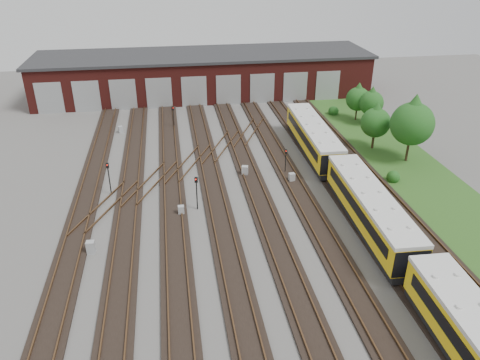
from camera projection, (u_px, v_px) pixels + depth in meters
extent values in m
plane|color=#494744|center=(248.00, 233.00, 38.77)|extent=(120.00, 120.00, 0.00)
cube|color=black|center=(73.00, 247.00, 36.79)|extent=(2.40, 70.00, 0.18)
cube|color=brown|center=(63.00, 246.00, 36.61)|extent=(0.10, 70.00, 0.15)
cube|color=brown|center=(82.00, 244.00, 36.81)|extent=(0.10, 70.00, 0.15)
cube|color=black|center=(125.00, 243.00, 37.34)|extent=(2.40, 70.00, 0.18)
cube|color=brown|center=(115.00, 242.00, 37.17)|extent=(0.10, 70.00, 0.15)
cube|color=brown|center=(134.00, 240.00, 37.37)|extent=(0.10, 70.00, 0.15)
cube|color=black|center=(175.00, 238.00, 37.90)|extent=(2.40, 70.00, 0.18)
cube|color=brown|center=(166.00, 237.00, 37.72)|extent=(0.10, 70.00, 0.15)
cube|color=brown|center=(184.00, 236.00, 37.92)|extent=(0.10, 70.00, 0.15)
cube|color=black|center=(224.00, 234.00, 38.45)|extent=(2.40, 70.00, 0.18)
cube|color=brown|center=(215.00, 233.00, 38.28)|extent=(0.10, 70.00, 0.15)
cube|color=brown|center=(233.00, 231.00, 38.47)|extent=(0.10, 70.00, 0.15)
cube|color=black|center=(271.00, 230.00, 39.01)|extent=(2.40, 70.00, 0.18)
cube|color=brown|center=(263.00, 229.00, 38.83)|extent=(0.10, 70.00, 0.15)
cube|color=brown|center=(280.00, 227.00, 39.03)|extent=(0.10, 70.00, 0.15)
cube|color=black|center=(318.00, 226.00, 39.56)|extent=(2.40, 70.00, 0.18)
cube|color=brown|center=(310.00, 225.00, 39.39)|extent=(0.10, 70.00, 0.15)
cube|color=brown|center=(326.00, 223.00, 39.58)|extent=(0.10, 70.00, 0.15)
cube|color=black|center=(363.00, 222.00, 40.11)|extent=(2.40, 70.00, 0.18)
cube|color=brown|center=(355.00, 221.00, 39.94)|extent=(0.10, 70.00, 0.15)
cube|color=brown|center=(371.00, 219.00, 40.14)|extent=(0.10, 70.00, 0.15)
cube|color=black|center=(406.00, 218.00, 40.67)|extent=(2.40, 70.00, 0.18)
cube|color=brown|center=(399.00, 217.00, 40.49)|extent=(0.10, 70.00, 0.15)
cube|color=brown|center=(414.00, 216.00, 40.69)|extent=(0.10, 70.00, 0.15)
cube|color=brown|center=(151.00, 182.00, 46.33)|extent=(5.40, 9.62, 0.15)
cube|color=brown|center=(189.00, 163.00, 50.40)|extent=(5.40, 9.62, 0.15)
cube|color=brown|center=(222.00, 146.00, 54.48)|extent=(5.40, 9.62, 0.15)
cube|color=brown|center=(106.00, 205.00, 42.26)|extent=(5.40, 9.62, 0.15)
cube|color=brown|center=(249.00, 132.00, 58.55)|extent=(5.40, 9.62, 0.15)
cube|color=#551815|center=(204.00, 75.00, 72.56)|extent=(50.00, 12.00, 6.00)
cube|color=#28292B|center=(203.00, 55.00, 71.13)|extent=(51.00, 12.50, 0.40)
cube|color=#949799|center=(49.00, 98.00, 64.59)|extent=(3.60, 0.12, 4.40)
cube|color=#949799|center=(87.00, 96.00, 65.28)|extent=(3.60, 0.12, 4.40)
cube|color=#949799|center=(123.00, 95.00, 65.97)|extent=(3.60, 0.12, 4.40)
cube|color=#949799|center=(159.00, 93.00, 66.67)|extent=(3.60, 0.12, 4.40)
cube|color=#949799|center=(194.00, 92.00, 67.36)|extent=(3.60, 0.12, 4.40)
cube|color=#949799|center=(229.00, 90.00, 68.05)|extent=(3.60, 0.12, 4.40)
cube|color=#949799|center=(262.00, 89.00, 68.75)|extent=(3.60, 0.12, 4.40)
cube|color=#949799|center=(295.00, 87.00, 69.44)|extent=(3.60, 0.12, 4.40)
cube|color=#949799|center=(327.00, 86.00, 70.13)|extent=(3.60, 0.12, 4.40)
cube|color=#254C19|center=(406.00, 166.00, 50.18)|extent=(8.00, 55.00, 0.05)
cube|color=black|center=(368.00, 223.00, 38.98)|extent=(2.83, 15.22, 0.61)
cube|color=yellow|center=(370.00, 208.00, 38.33)|extent=(3.13, 15.23, 2.22)
cube|color=silver|center=(372.00, 194.00, 37.76)|extent=(3.23, 15.23, 0.30)
cube|color=black|center=(355.00, 206.00, 38.07)|extent=(0.51, 13.32, 0.86)
cube|color=black|center=(386.00, 204.00, 38.36)|extent=(0.51, 13.32, 0.86)
cube|color=black|center=(312.00, 148.00, 53.04)|extent=(2.83, 15.22, 0.61)
cube|color=yellow|center=(313.00, 136.00, 52.40)|extent=(3.13, 15.23, 2.22)
cube|color=silver|center=(314.00, 126.00, 51.82)|extent=(3.23, 15.23, 0.30)
cube|color=black|center=(302.00, 135.00, 52.14)|extent=(0.51, 13.32, 0.86)
cube|color=black|center=(325.00, 134.00, 52.43)|extent=(0.51, 13.32, 0.86)
cylinder|color=black|center=(110.00, 181.00, 44.08)|extent=(0.10, 0.10, 2.74)
cube|color=black|center=(107.00, 166.00, 43.34)|extent=(0.26, 0.16, 0.51)
sphere|color=red|center=(107.00, 165.00, 43.20)|extent=(0.12, 0.12, 0.12)
cylinder|color=black|center=(197.00, 196.00, 41.56)|extent=(0.10, 0.10, 2.70)
cube|color=black|center=(196.00, 180.00, 40.82)|extent=(0.30, 0.24, 0.52)
sphere|color=red|center=(196.00, 179.00, 40.69)|extent=(0.12, 0.12, 0.12)
cylinder|color=black|center=(174.00, 119.00, 59.98)|extent=(0.10, 0.10, 2.37)
cube|color=black|center=(173.00, 108.00, 59.33)|extent=(0.27, 0.20, 0.48)
sphere|color=red|center=(173.00, 108.00, 59.20)|extent=(0.12, 0.12, 0.12)
cylinder|color=black|center=(285.00, 163.00, 48.22)|extent=(0.09, 0.09, 2.21)
cube|color=black|center=(286.00, 152.00, 47.62)|extent=(0.24, 0.17, 0.44)
sphere|color=red|center=(286.00, 151.00, 47.50)|extent=(0.11, 0.11, 0.11)
cube|color=#9EA1A3|center=(91.00, 247.00, 36.00)|extent=(0.67, 0.57, 1.06)
cube|color=#9EA1A3|center=(121.00, 129.00, 58.78)|extent=(0.64, 0.59, 0.86)
cube|color=#9EA1A3|center=(181.00, 210.00, 41.09)|extent=(0.54, 0.45, 0.89)
cube|color=#9EA1A3|center=(245.00, 171.00, 47.99)|extent=(0.75, 0.68, 1.05)
cube|color=#9EA1A3|center=(292.00, 178.00, 46.71)|extent=(0.62, 0.54, 0.95)
cylinder|color=#322416|center=(356.00, 114.00, 62.73)|extent=(0.21, 0.21, 1.61)
sphere|color=#184413|center=(358.00, 99.00, 61.76)|extent=(3.13, 3.13, 3.13)
cone|color=#184413|center=(359.00, 91.00, 61.25)|extent=(2.68, 2.68, 2.23)
cylinder|color=#322416|center=(369.00, 119.00, 61.22)|extent=(0.23, 0.23, 1.60)
sphere|color=#184413|center=(371.00, 103.00, 60.24)|extent=(3.12, 3.12, 3.12)
cone|color=#184413|center=(372.00, 95.00, 59.73)|extent=(2.67, 2.67, 2.23)
cylinder|color=#322416|center=(407.00, 151.00, 50.86)|extent=(0.28, 0.28, 2.36)
sphere|color=#184413|center=(412.00, 124.00, 49.43)|extent=(4.59, 4.59, 4.59)
cone|color=#184413|center=(415.00, 109.00, 48.68)|extent=(3.93, 3.93, 3.28)
cylinder|color=#322416|center=(373.00, 141.00, 54.13)|extent=(0.27, 0.27, 1.73)
sphere|color=#184413|center=(376.00, 123.00, 53.07)|extent=(3.36, 3.36, 3.36)
cone|color=#184413|center=(377.00, 113.00, 52.53)|extent=(2.88, 2.88, 2.40)
sphere|color=#184413|center=(394.00, 175.00, 46.77)|extent=(1.32, 1.32, 1.32)
sphere|color=#184413|center=(334.00, 110.00, 64.82)|extent=(1.41, 1.41, 1.41)
sphere|color=#184413|center=(331.00, 93.00, 71.84)|extent=(1.43, 1.43, 1.43)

